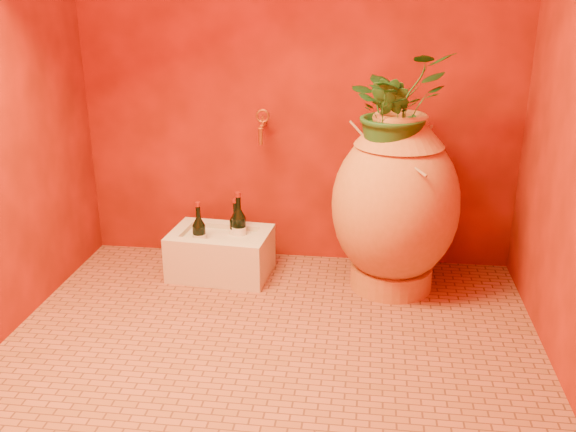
# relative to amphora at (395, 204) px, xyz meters

# --- Properties ---
(floor) EXTENTS (2.50, 2.50, 0.00)m
(floor) POSITION_rel_amphora_xyz_m (-0.56, -0.65, -0.48)
(floor) COLOR brown
(floor) RESTS_ON ground
(wall_back) EXTENTS (2.50, 0.02, 2.50)m
(wall_back) POSITION_rel_amphora_xyz_m (-0.56, 0.35, 0.77)
(wall_back) COLOR #501004
(wall_back) RESTS_ON ground
(amphora) EXTENTS (0.79, 0.79, 0.96)m
(amphora) POSITION_rel_amphora_xyz_m (0.00, 0.00, 0.00)
(amphora) COLOR #B16C32
(amphora) RESTS_ON floor
(stone_basin) EXTENTS (0.58, 0.42, 0.26)m
(stone_basin) POSITION_rel_amphora_xyz_m (-0.96, 0.03, -0.35)
(stone_basin) COLOR beige
(stone_basin) RESTS_ON floor
(wine_bottle_a) EXTENTS (0.08, 0.08, 0.31)m
(wine_bottle_a) POSITION_rel_amphora_xyz_m (-1.07, -0.03, -0.23)
(wine_bottle_a) COLOR black
(wine_bottle_a) RESTS_ON stone_basin
(wine_bottle_b) EXTENTS (0.07, 0.07, 0.30)m
(wine_bottle_b) POSITION_rel_amphora_xyz_m (-0.88, 0.09, -0.23)
(wine_bottle_b) COLOR black
(wine_bottle_b) RESTS_ON stone_basin
(wine_bottle_c) EXTENTS (0.08, 0.08, 0.34)m
(wine_bottle_c) POSITION_rel_amphora_xyz_m (-0.86, 0.08, -0.22)
(wine_bottle_c) COLOR black
(wine_bottle_c) RESTS_ON stone_basin
(wall_tap) EXTENTS (0.08, 0.17, 0.18)m
(wall_tap) POSITION_rel_amphora_xyz_m (-0.75, 0.26, 0.35)
(wall_tap) COLOR #A87526
(wall_tap) RESTS_ON wall_back
(plant_main) EXTENTS (0.67, 0.66, 0.56)m
(plant_main) POSITION_rel_amphora_xyz_m (-0.03, -0.01, 0.51)
(plant_main) COLOR #1A4B1C
(plant_main) RESTS_ON amphora
(plant_side) EXTENTS (0.29, 0.29, 0.41)m
(plant_side) POSITION_rel_amphora_xyz_m (-0.07, -0.08, 0.47)
(plant_side) COLOR #1A4B1C
(plant_side) RESTS_ON amphora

